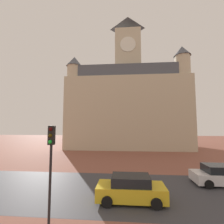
# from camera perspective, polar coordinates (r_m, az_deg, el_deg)

# --- Properties ---
(ground_plane) EXTENTS (120.00, 120.00, 0.00)m
(ground_plane) POSITION_cam_1_polar(r_m,az_deg,el_deg) (14.09, -2.31, -24.27)
(ground_plane) COLOR brown
(street_asphalt_strip) EXTENTS (120.00, 7.55, 0.00)m
(street_asphalt_strip) POSITION_cam_1_polar(r_m,az_deg,el_deg) (12.79, -3.16, -26.32)
(street_asphalt_strip) COLOR #38383D
(street_asphalt_strip) RESTS_ON ground_plane
(landmark_building) EXTENTS (24.70, 13.56, 30.43)m
(landmark_building) POSITION_cam_1_polar(r_m,az_deg,el_deg) (35.65, 5.55, 2.39)
(landmark_building) COLOR beige
(landmark_building) RESTS_ON ground_plane
(car_white) EXTENTS (4.21, 2.11, 1.52)m
(car_white) POSITION_cam_1_polar(r_m,az_deg,el_deg) (15.93, 34.87, -18.40)
(car_white) COLOR silver
(car_white) RESTS_ON ground_plane
(car_yellow) EXTENTS (4.20, 1.95, 1.55)m
(car_yellow) POSITION_cam_1_polar(r_m,az_deg,el_deg) (10.87, 6.86, -26.07)
(car_yellow) COLOR gold
(car_yellow) RESTS_ON ground_plane
(traffic_light_pole) EXTENTS (0.28, 0.34, 4.65)m
(traffic_light_pole) POSITION_cam_1_polar(r_m,az_deg,el_deg) (8.20, -21.44, -14.57)
(traffic_light_pole) COLOR black
(traffic_light_pole) RESTS_ON ground_plane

